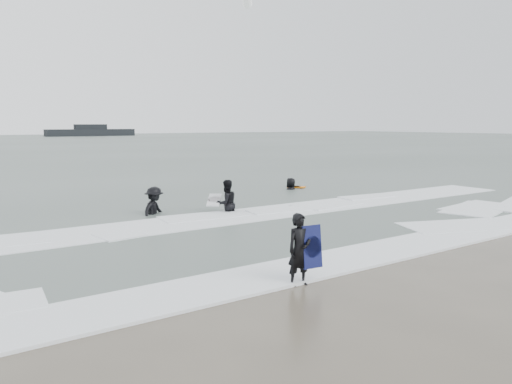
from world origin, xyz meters
TOP-DOWN VIEW (x-y plane):
  - ground at (0.00, 0.00)m, footprint 320.00×320.00m
  - surfer_centre at (-3.20, -1.50)m, footprint 0.63×0.45m
  - surfer_wading at (-0.04, 7.04)m, footprint 0.96×0.77m
  - surfer_breaker at (-2.60, 8.24)m, footprint 1.47×1.33m
  - surfer_right_near at (6.50, 11.20)m, footprint 0.78×1.03m
  - surfer_right_far at (6.37, 11.13)m, footprint 1.06×0.98m
  - surf_foam at (0.00, 3.70)m, footprint 30.03×9.06m
  - bodyboards at (1.27, 5.83)m, footprint 10.64×13.69m
  - vessel_horizon at (30.05, 133.33)m, footprint 24.11×4.31m

SIDE VIEW (x-z plane):
  - ground at x=0.00m, z-range 0.00..0.00m
  - surfer_centre at x=-3.20m, z-range -0.82..0.82m
  - surfer_wading at x=-0.04m, z-range -0.95..0.95m
  - surfer_breaker at x=-2.60m, z-range -0.99..0.99m
  - surfer_right_near at x=6.50m, z-range -0.81..0.81m
  - surfer_right_far at x=6.37m, z-range -0.91..0.91m
  - surf_foam at x=0.00m, z-range 0.00..0.08m
  - bodyboards at x=1.27m, z-range -0.13..1.12m
  - vessel_horizon at x=30.05m, z-range -0.41..2.86m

